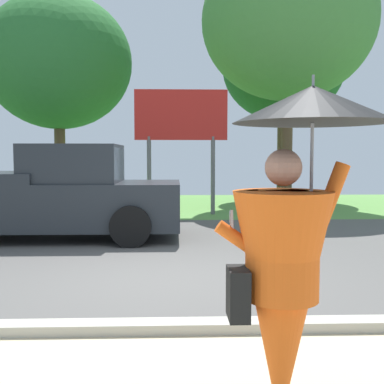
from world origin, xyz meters
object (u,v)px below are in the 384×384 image
pickup_truck (51,195)px  roadside_billboard (181,124)px  monk_pedestrian (288,253)px  tree_right_mid (283,66)px  tree_right_far (58,62)px  tree_center_back (288,21)px

pickup_truck → roadside_billboard: bearing=64.2°
monk_pedestrian → tree_right_mid: bearing=69.7°
monk_pedestrian → tree_right_far: bearing=100.2°
monk_pedestrian → roadside_billboard: 11.00m
monk_pedestrian → tree_right_far: size_ratio=0.31×
monk_pedestrian → tree_right_far: 14.89m
tree_right_mid → tree_right_far: 7.92m
tree_center_back → tree_right_mid: size_ratio=1.19×
monk_pedestrian → pickup_truck: monk_pedestrian is taller
pickup_truck → tree_right_far: bearing=109.8°
monk_pedestrian → pickup_truck: (-3.15, 6.97, -0.21)m
pickup_truck → tree_right_mid: (6.44, 8.06, 4.04)m
monk_pedestrian → tree_center_back: (2.85, 12.42, 4.72)m
tree_center_back → tree_right_far: size_ratio=1.18×
monk_pedestrian → pickup_truck: 7.65m
monk_pedestrian → roadside_billboard: bearing=84.6°
monk_pedestrian → tree_right_mid: tree_right_mid is taller
tree_center_back → tree_right_far: (-7.37, 1.29, -1.05)m
monk_pedestrian → tree_right_far: (-4.52, 13.71, 3.67)m
roadside_billboard → tree_center_back: tree_center_back is taller
pickup_truck → tree_center_back: (6.00, 5.45, 4.93)m
monk_pedestrian → tree_right_mid: size_ratio=0.31×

